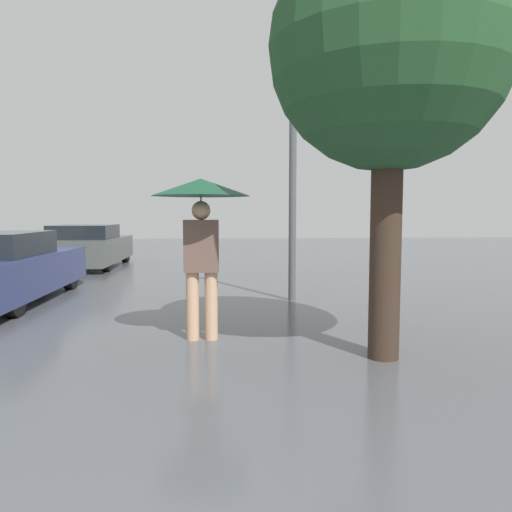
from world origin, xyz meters
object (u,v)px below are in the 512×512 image
(parked_car_farthest, at_px, (87,247))
(street_lamp, at_px, (293,159))
(pedestrian, at_px, (201,210))
(tree, at_px, (390,52))

(parked_car_farthest, xyz_separation_m, street_lamp, (5.15, -5.98, 1.91))
(pedestrian, height_order, street_lamp, street_lamp)
(parked_car_farthest, bearing_deg, pedestrian, -67.04)
(parked_car_farthest, height_order, tree, tree)
(parked_car_farthest, relative_size, tree, 0.94)
(street_lamp, bearing_deg, tree, -82.37)
(tree, xyz_separation_m, street_lamp, (-0.48, 3.58, -0.70))
(pedestrian, bearing_deg, tree, -24.88)
(pedestrian, xyz_separation_m, parked_car_farthest, (-3.66, 8.64, -1.01))
(parked_car_farthest, relative_size, street_lamp, 0.99)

